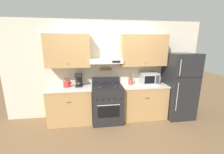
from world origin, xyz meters
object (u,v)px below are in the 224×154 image
stove_range (107,103)px  utensil_crock (131,81)px  tea_kettle (67,83)px  microwave (149,78)px  refrigerator (179,86)px  coffee_maker (79,80)px

stove_range → utensil_crock: utensil_crock is taller
stove_range → tea_kettle: tea_kettle is taller
stove_range → microwave: bearing=8.0°
refrigerator → microwave: size_ratio=3.87×
refrigerator → microwave: 0.83m
stove_range → utensil_crock: size_ratio=3.54×
tea_kettle → utensil_crock: bearing=0.0°
stove_range → refrigerator: (1.95, -0.01, 0.39)m
coffee_maker → microwave: coffee_maker is taller
utensil_crock → microwave: bearing=2.0°
tea_kettle → coffee_maker: coffee_maker is taller
stove_range → coffee_maker: (-0.70, 0.17, 0.59)m
refrigerator → tea_kettle: (-2.94, 0.15, 0.13)m
refrigerator → coffee_maker: refrigerator is taller
tea_kettle → coffee_maker: 0.30m
refrigerator → utensil_crock: bearing=173.2°
refrigerator → tea_kettle: 2.94m
tea_kettle → coffee_maker: (0.29, 0.03, 0.07)m
coffee_maker → microwave: size_ratio=0.73×
refrigerator → utensil_crock: refrigerator is taller
microwave → utensil_crock: (-0.51, -0.02, -0.07)m
stove_range → coffee_maker: coffee_maker is taller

